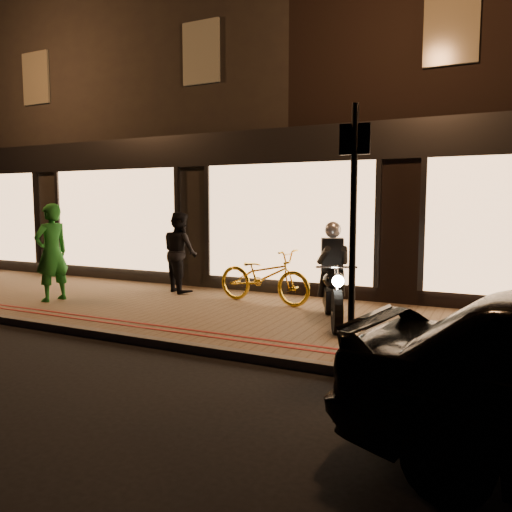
{
  "coord_description": "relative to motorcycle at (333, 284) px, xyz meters",
  "views": [
    {
      "loc": [
        3.9,
        -5.43,
        1.99
      ],
      "look_at": [
        0.18,
        2.16,
        1.1
      ],
      "focal_mm": 35.0,
      "sensor_mm": 36.0,
      "label": 1
    }
  ],
  "objects": [
    {
      "name": "kerb_stone",
      "position": [
        -1.58,
        -1.99,
        -0.67
      ],
      "size": [
        50.0,
        0.14,
        0.12
      ],
      "primitive_type": "cube",
      "color": "#59544C",
      "rests_on": "ground"
    },
    {
      "name": "building_row",
      "position": [
        -1.58,
        6.95,
        3.51
      ],
      "size": [
        48.0,
        10.11,
        8.5
      ],
      "color": "black",
      "rests_on": "ground"
    },
    {
      "name": "sidewalk",
      "position": [
        -1.58,
        -0.04,
        -0.67
      ],
      "size": [
        50.0,
        4.0,
        0.12
      ],
      "primitive_type": "cube",
      "color": "brown",
      "rests_on": "ground"
    },
    {
      "name": "motorcycle",
      "position": [
        0.0,
        0.0,
        0.0
      ],
      "size": [
        0.9,
        1.84,
        1.59
      ],
      "rotation": [
        0.0,
        0.0,
        0.4
      ],
      "color": "black",
      "rests_on": "sidewalk"
    },
    {
      "name": "person_dark",
      "position": [
        -3.74,
        1.25,
        0.24
      ],
      "size": [
        1.04,
        0.98,
        1.71
      ],
      "primitive_type": "imported",
      "rotation": [
        0.0,
        0.0,
        2.61
      ],
      "color": "black",
      "rests_on": "sidewalk"
    },
    {
      "name": "ground",
      "position": [
        -1.58,
        -2.04,
        -0.73
      ],
      "size": [
        90.0,
        90.0,
        0.0
      ],
      "primitive_type": "plane",
      "color": "black",
      "rests_on": "ground"
    },
    {
      "name": "sign_post",
      "position": [
        0.79,
        -1.79,
        1.06
      ],
      "size": [
        0.35,
        0.08,
        3.0
      ],
      "rotation": [
        0.0,
        0.0,
        0.06
      ],
      "color": "black",
      "rests_on": "sidewalk"
    },
    {
      "name": "red_kerb_lines",
      "position": [
        -1.58,
        -1.49,
        -0.61
      ],
      "size": [
        50.0,
        0.26,
        0.01
      ],
      "color": "maroon",
      "rests_on": "sidewalk"
    },
    {
      "name": "person_green",
      "position": [
        -5.39,
        -0.65,
        0.32
      ],
      "size": [
        0.55,
        0.75,
        1.87
      ],
      "primitive_type": "imported",
      "rotation": [
        0.0,
        0.0,
        -1.73
      ],
      "color": "#1E7226",
      "rests_on": "sidewalk"
    },
    {
      "name": "bicycle_gold",
      "position": [
        -1.63,
        0.93,
        -0.1
      ],
      "size": [
        2.02,
        0.92,
        1.03
      ],
      "primitive_type": "imported",
      "rotation": [
        0.0,
        0.0,
        1.45
      ],
      "color": "yellow",
      "rests_on": "sidewalk"
    }
  ]
}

